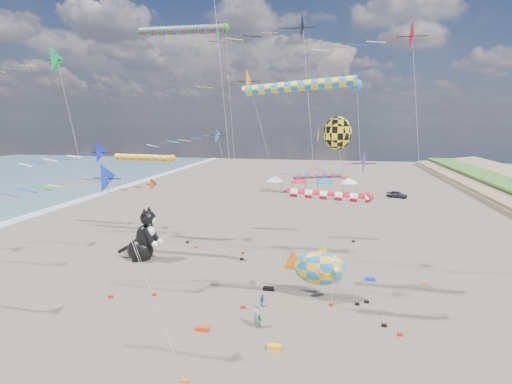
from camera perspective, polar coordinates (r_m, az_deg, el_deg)
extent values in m
plane|color=brown|center=(25.80, -4.01, -24.04)|extent=(260.00, 260.00, 0.00)
cone|color=#0E903D|center=(34.97, -25.56, 16.74)|extent=(2.20, 2.36, 2.43)
cylinder|color=#B2B2B2|center=(34.33, -22.73, 1.06)|extent=(2.44, 0.02, 19.08)
cube|color=black|center=(36.29, -20.06, -13.87)|extent=(0.36, 0.24, 0.20)
cone|color=orange|center=(41.37, 0.52, 15.63)|extent=(2.39, 2.56, 2.64)
cylinder|color=#B2B2B2|center=(41.21, 3.13, 2.78)|extent=(3.86, 0.02, 18.45)
cube|color=black|center=(43.12, 5.57, -9.40)|extent=(0.36, 0.24, 0.20)
cylinder|color=#B2B2B2|center=(29.44, -3.70, 7.11)|extent=(1.82, 0.02, 25.88)
cube|color=black|center=(32.53, -1.83, -16.11)|extent=(0.36, 0.24, 0.20)
cone|color=#101DC4|center=(34.25, -20.22, 5.52)|extent=(1.71, 1.83, 1.88)
cylinder|color=#B2B2B2|center=(34.40, -17.27, -4.52)|extent=(3.28, 0.02, 12.11)
cube|color=black|center=(35.63, -14.38, -14.01)|extent=(0.36, 0.24, 0.20)
cone|color=#1986CF|center=(42.95, -5.29, 8.10)|extent=(1.67, 1.79, 1.84)
cylinder|color=#B2B2B2|center=(43.33, -3.55, -0.51)|extent=(2.55, 0.02, 13.00)
cube|color=black|center=(44.67, -1.87, -8.66)|extent=(0.36, 0.24, 0.20)
cone|color=black|center=(36.23, 7.26, 22.71)|extent=(2.30, 2.47, 2.54)
cylinder|color=#B2B2B2|center=(35.44, 8.41, 4.73)|extent=(1.95, 0.02, 22.42)
cube|color=black|center=(38.08, 9.45, -12.20)|extent=(0.36, 0.24, 0.20)
cone|color=#152CBD|center=(22.09, -18.45, 1.74)|extent=(1.68, 1.79, 1.85)
cylinder|color=#B2B2B2|center=(22.91, -14.21, -12.66)|extent=(3.09, 0.02, 11.46)
cube|color=black|center=(25.07, -10.09, -25.04)|extent=(0.36, 0.24, 0.20)
cone|color=#E4440D|center=(46.74, -13.01, 0.81)|extent=(1.72, 1.84, 1.90)
cylinder|color=#B2B2B2|center=(46.73, -10.78, -3.57)|extent=(3.68, 0.02, 7.13)
cube|color=black|center=(47.04, -8.54, -7.79)|extent=(0.36, 0.24, 0.20)
cone|color=#C30008|center=(37.42, 21.66, 19.87)|extent=(2.56, 2.73, 2.82)
cylinder|color=#B2B2B2|center=(37.22, 22.39, 3.42)|extent=(2.39, 0.02, 21.25)
cube|color=black|center=(39.95, 23.05, -11.82)|extent=(0.36, 0.24, 0.20)
cone|color=#5D27A1|center=(26.87, 18.00, 3.74)|extent=(1.63, 1.75, 1.80)
cylinder|color=#B2B2B2|center=(28.19, 18.97, -8.25)|extent=(1.62, 0.02, 11.72)
cube|color=black|center=(30.57, 19.88, -18.58)|extent=(0.36, 0.24, 0.20)
cylinder|color=red|center=(28.06, 10.13, -0.49)|extent=(5.59, 0.62, 0.62)
sphere|color=red|center=(28.16, 15.82, -0.68)|extent=(0.65, 0.65, 0.65)
cylinder|color=#B2B2B2|center=(29.45, 16.85, -9.74)|extent=(1.52, 0.02, 9.39)
cube|color=black|center=(31.36, 17.83, -17.68)|extent=(0.36, 0.24, 0.20)
cylinder|color=orange|center=(49.15, -15.78, 4.77)|extent=(7.33, 0.76, 0.76)
sphere|color=orange|center=(47.62, -11.82, 4.78)|extent=(0.80, 0.80, 0.80)
cylinder|color=#B2B2B2|center=(48.07, -10.78, -1.30)|extent=(1.52, 0.02, 10.22)
cube|color=black|center=(49.03, -9.76, -7.08)|extent=(0.36, 0.24, 0.20)
cylinder|color=#228217|center=(42.89, -10.59, 21.78)|extent=(8.83, 0.86, 0.86)
sphere|color=#228217|center=(41.55, -4.45, 22.30)|extent=(0.90, 0.90, 0.90)
cylinder|color=#B2B2B2|center=(40.52, -3.20, 6.08)|extent=(1.52, 0.02, 23.26)
cube|color=black|center=(42.73, -2.05, -9.55)|extent=(0.36, 0.24, 0.20)
cylinder|color=blue|center=(31.50, 6.04, 14.84)|extent=(8.68, 0.79, 0.79)
sphere|color=blue|center=(31.41, 14.21, 14.61)|extent=(0.83, 0.83, 0.83)
cylinder|color=#B2B2B2|center=(31.90, 14.89, -0.93)|extent=(1.52, 0.02, 17.10)
cube|color=black|center=(34.55, 15.52, -14.86)|extent=(0.36, 0.24, 0.20)
cylinder|color=#DF4D0F|center=(48.41, 8.85, 2.32)|extent=(5.93, 0.66, 0.66)
sphere|color=#DF4D0F|center=(48.40, 12.36, 2.20)|extent=(0.70, 0.70, 0.70)
cylinder|color=#B2B2B2|center=(49.12, 13.05, -2.46)|extent=(1.52, 0.02, 8.01)
cube|color=black|center=(50.13, 13.74, -6.84)|extent=(0.36, 0.24, 0.20)
ellipsoid|color=yellow|center=(32.71, 11.57, 8.23)|extent=(2.20, 0.40, 2.64)
cone|color=yellow|center=(32.73, 8.92, 8.31)|extent=(0.12, 1.80, 1.80)
cylinder|color=#B2B2B2|center=(32.65, 12.92, -3.82)|extent=(2.03, 2.03, 13.52)
cube|color=black|center=(33.97, 14.27, -15.25)|extent=(0.36, 0.24, 0.20)
ellipsoid|color=#147CCB|center=(33.42, 9.14, -10.74)|extent=(4.58, 3.01, 2.84)
cone|color=orange|center=(33.57, 4.87, -10.55)|extent=(2.00, 0.80, 2.08)
cone|color=yellow|center=(32.94, 9.54, -8.44)|extent=(1.46, 0.59, 1.51)
cylinder|color=#B2B2B2|center=(33.54, 10.91, -13.60)|extent=(0.18, 1.04, 2.19)
cube|color=red|center=(33.49, 10.73, -15.49)|extent=(0.36, 0.24, 0.20)
imported|color=gray|center=(29.49, 0.25, -17.26)|extent=(0.79, 0.70, 1.83)
imported|color=#1B874A|center=(29.58, 0.51, -17.99)|extent=(0.61, 0.52, 1.07)
imported|color=#2C609D|center=(32.63, 0.87, -15.19)|extent=(0.56, 0.66, 1.05)
cube|color=red|center=(29.75, -7.69, -18.77)|extent=(0.90, 0.44, 0.30)
cube|color=black|center=(35.57, 1.76, -13.63)|extent=(0.90, 0.44, 0.30)
cube|color=#162DE0|center=(38.95, 15.96, -11.87)|extent=(0.90, 0.44, 0.30)
cube|color=#F5A914|center=(27.53, 2.62, -21.25)|extent=(0.90, 0.44, 0.30)
cube|color=white|center=(82.35, 2.70, 1.57)|extent=(3.00, 3.00, 0.15)
pyramid|color=white|center=(82.20, 2.71, 2.30)|extent=(4.20, 4.20, 1.00)
cylinder|color=#999999|center=(81.45, 1.66, 0.67)|extent=(0.08, 0.08, 2.20)
cylinder|color=#999999|center=(81.08, 3.47, 0.61)|extent=(0.08, 0.08, 2.20)
cylinder|color=#999999|center=(83.99, 1.94, 0.95)|extent=(0.08, 0.08, 2.20)
cylinder|color=#999999|center=(83.62, 3.70, 0.90)|extent=(0.08, 0.08, 2.20)
cube|color=red|center=(81.79, 6.17, 1.47)|extent=(3.00, 3.00, 0.15)
pyramid|color=red|center=(81.64, 6.18, 2.19)|extent=(4.20, 4.20, 1.00)
cylinder|color=#999999|center=(80.81, 5.16, 0.55)|extent=(0.08, 0.08, 2.20)
cylinder|color=#999999|center=(80.59, 7.00, 0.49)|extent=(0.08, 0.08, 2.20)
cylinder|color=#999999|center=(83.36, 5.34, 0.84)|extent=(0.08, 0.08, 2.20)
cylinder|color=#999999|center=(83.15, 7.12, 0.79)|extent=(0.08, 0.08, 2.20)
cube|color=blue|center=(81.53, 9.67, 1.35)|extent=(3.00, 3.00, 0.15)
pyramid|color=blue|center=(81.38, 9.69, 2.08)|extent=(4.20, 4.20, 1.00)
cylinder|color=#999999|center=(80.47, 8.70, 0.44)|extent=(0.08, 0.08, 2.20)
cylinder|color=#999999|center=(80.41, 10.55, 0.37)|extent=(0.08, 0.08, 2.20)
cylinder|color=#999999|center=(83.03, 8.77, 0.73)|extent=(0.08, 0.08, 2.20)
cylinder|color=#999999|center=(82.98, 10.57, 0.67)|extent=(0.08, 0.08, 2.20)
cube|color=white|center=(81.58, 13.18, 1.23)|extent=(3.00, 3.00, 0.15)
pyramid|color=white|center=(81.43, 13.21, 1.96)|extent=(4.20, 4.20, 1.00)
cylinder|color=#999999|center=(80.44, 12.26, 0.32)|extent=(0.08, 0.08, 2.20)
cylinder|color=#999999|center=(80.55, 14.11, 0.25)|extent=(0.08, 0.08, 2.20)
cylinder|color=#999999|center=(83.00, 12.22, 0.62)|extent=(0.08, 0.08, 2.20)
cylinder|color=#999999|center=(83.11, 14.02, 0.56)|extent=(0.08, 0.08, 2.20)
imported|color=#26262D|center=(80.73, 19.49, -0.33)|extent=(4.12, 2.88, 1.30)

